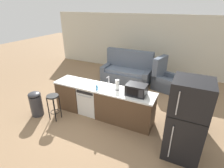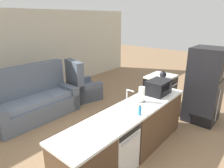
{
  "view_description": "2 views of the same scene",
  "coord_description": "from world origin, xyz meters",
  "px_view_note": "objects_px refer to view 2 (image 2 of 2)",
  "views": [
    {
      "loc": [
        2.26,
        -3.76,
        2.98
      ],
      "look_at": [
        0.4,
        0.1,
        1.01
      ],
      "focal_mm": 28.0,
      "sensor_mm": 36.0,
      "label": 1
    },
    {
      "loc": [
        -2.35,
        -1.71,
        2.38
      ],
      "look_at": [
        0.64,
        0.81,
        1.05
      ],
      "focal_mm": 32.0,
      "sensor_mm": 36.0,
      "label": 2
    }
  ],
  "objects_px": {
    "dishwasher": "(115,146)",
    "armchair": "(81,88)",
    "stove_range": "(160,92)",
    "soap_bottle": "(140,111)",
    "paper_towel_roll": "(142,94)",
    "kettle": "(163,75)",
    "microwave": "(158,87)",
    "refrigerator": "(205,85)",
    "couch": "(33,102)"
  },
  "relations": [
    {
      "from": "stove_range",
      "to": "paper_towel_roll",
      "type": "relative_size",
      "value": 3.19
    },
    {
      "from": "dishwasher",
      "to": "refrigerator",
      "type": "height_order",
      "value": "refrigerator"
    },
    {
      "from": "stove_range",
      "to": "paper_towel_roll",
      "type": "height_order",
      "value": "paper_towel_roll"
    },
    {
      "from": "paper_towel_roll",
      "to": "refrigerator",
      "type": "bearing_deg",
      "value": -18.57
    },
    {
      "from": "microwave",
      "to": "paper_towel_roll",
      "type": "height_order",
      "value": "paper_towel_roll"
    },
    {
      "from": "soap_bottle",
      "to": "kettle",
      "type": "xyz_separation_m",
      "value": [
        2.08,
        0.64,
        0.01
      ]
    },
    {
      "from": "microwave",
      "to": "armchair",
      "type": "distance_m",
      "value": 2.72
    },
    {
      "from": "refrigerator",
      "to": "kettle",
      "type": "distance_m",
      "value": 0.99
    },
    {
      "from": "soap_bottle",
      "to": "armchair",
      "type": "bearing_deg",
      "value": 66.05
    },
    {
      "from": "microwave",
      "to": "paper_towel_roll",
      "type": "relative_size",
      "value": 1.77
    },
    {
      "from": "soap_bottle",
      "to": "armchair",
      "type": "xyz_separation_m",
      "value": [
        1.26,
        2.83,
        -0.62
      ]
    },
    {
      "from": "couch",
      "to": "armchair",
      "type": "bearing_deg",
      "value": -2.3
    },
    {
      "from": "dishwasher",
      "to": "microwave",
      "type": "bearing_deg",
      "value": -0.06
    },
    {
      "from": "stove_range",
      "to": "couch",
      "type": "height_order",
      "value": "couch"
    },
    {
      "from": "stove_range",
      "to": "kettle",
      "type": "height_order",
      "value": "kettle"
    },
    {
      "from": "refrigerator",
      "to": "microwave",
      "type": "height_order",
      "value": "refrigerator"
    },
    {
      "from": "microwave",
      "to": "kettle",
      "type": "height_order",
      "value": "microwave"
    },
    {
      "from": "refrigerator",
      "to": "couch",
      "type": "relative_size",
      "value": 0.87
    },
    {
      "from": "refrigerator",
      "to": "armchair",
      "type": "bearing_deg",
      "value": 107.34
    },
    {
      "from": "microwave",
      "to": "soap_bottle",
      "type": "relative_size",
      "value": 2.84
    },
    {
      "from": "couch",
      "to": "armchair",
      "type": "xyz_separation_m",
      "value": [
        1.5,
        -0.06,
        -0.04
      ]
    },
    {
      "from": "stove_range",
      "to": "microwave",
      "type": "xyz_separation_m",
      "value": [
        -1.23,
        -0.55,
        0.59
      ]
    },
    {
      "from": "refrigerator",
      "to": "paper_towel_roll",
      "type": "xyz_separation_m",
      "value": [
        -1.78,
        0.6,
        0.17
      ]
    },
    {
      "from": "stove_range",
      "to": "armchair",
      "type": "height_order",
      "value": "armchair"
    },
    {
      "from": "dishwasher",
      "to": "armchair",
      "type": "distance_m",
      "value": 3.07
    },
    {
      "from": "microwave",
      "to": "armchair",
      "type": "height_order",
      "value": "armchair"
    },
    {
      "from": "couch",
      "to": "armchair",
      "type": "distance_m",
      "value": 1.51
    },
    {
      "from": "paper_towel_roll",
      "to": "couch",
      "type": "relative_size",
      "value": 0.14
    },
    {
      "from": "dishwasher",
      "to": "microwave",
      "type": "xyz_separation_m",
      "value": [
        1.37,
        -0.0,
        0.62
      ]
    },
    {
      "from": "refrigerator",
      "to": "microwave",
      "type": "bearing_deg",
      "value": 156.05
    },
    {
      "from": "kettle",
      "to": "microwave",
      "type": "bearing_deg",
      "value": -158.35
    },
    {
      "from": "soap_bottle",
      "to": "armchair",
      "type": "distance_m",
      "value": 3.16
    },
    {
      "from": "kettle",
      "to": "armchair",
      "type": "distance_m",
      "value": 2.43
    },
    {
      "from": "stove_range",
      "to": "couch",
      "type": "relative_size",
      "value": 0.45
    },
    {
      "from": "stove_range",
      "to": "refrigerator",
      "type": "bearing_deg",
      "value": -90.01
    },
    {
      "from": "stove_range",
      "to": "soap_bottle",
      "type": "bearing_deg",
      "value": -161.24
    },
    {
      "from": "dishwasher",
      "to": "kettle",
      "type": "distance_m",
      "value": 2.53
    },
    {
      "from": "paper_towel_roll",
      "to": "dishwasher",
      "type": "bearing_deg",
      "value": -176.64
    },
    {
      "from": "paper_towel_roll",
      "to": "soap_bottle",
      "type": "bearing_deg",
      "value": -150.66
    },
    {
      "from": "kettle",
      "to": "armchair",
      "type": "bearing_deg",
      "value": 110.57
    },
    {
      "from": "dishwasher",
      "to": "armchair",
      "type": "xyz_separation_m",
      "value": [
        1.61,
        2.62,
        -0.07
      ]
    },
    {
      "from": "kettle",
      "to": "soap_bottle",
      "type": "bearing_deg",
      "value": -162.97
    },
    {
      "from": "armchair",
      "to": "soap_bottle",
      "type": "bearing_deg",
      "value": -113.95
    },
    {
      "from": "soap_bottle",
      "to": "kettle",
      "type": "relative_size",
      "value": 0.86
    },
    {
      "from": "couch",
      "to": "refrigerator",
      "type": "bearing_deg",
      "value": -52.3
    },
    {
      "from": "soap_bottle",
      "to": "armchair",
      "type": "height_order",
      "value": "armchair"
    },
    {
      "from": "refrigerator",
      "to": "kettle",
      "type": "relative_size",
      "value": 8.5
    },
    {
      "from": "microwave",
      "to": "stove_range",
      "type": "bearing_deg",
      "value": 24.01
    },
    {
      "from": "soap_bottle",
      "to": "kettle",
      "type": "height_order",
      "value": "kettle"
    },
    {
      "from": "refrigerator",
      "to": "couch",
      "type": "xyz_separation_m",
      "value": [
        -2.49,
        3.23,
        -0.48
      ]
    }
  ]
}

